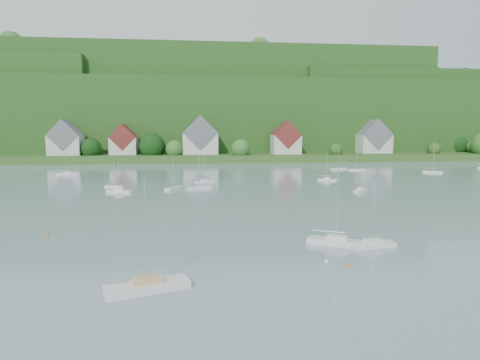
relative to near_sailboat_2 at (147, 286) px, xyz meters
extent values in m
cube|color=#2F5821|center=(1.40, 171.08, 1.02)|extent=(600.00, 60.00, 3.00)
cube|color=#174415|center=(1.40, 246.08, 19.52)|extent=(620.00, 160.00, 40.00)
cube|color=#174415|center=(11.40, 241.08, 27.52)|extent=(240.00, 130.00, 60.00)
cube|color=#174415|center=(161.40, 226.08, 21.52)|extent=(200.00, 110.00, 48.00)
sphere|color=black|center=(140.75, 169.02, 5.92)|extent=(10.46, 10.46, 10.46)
sphere|color=#214916|center=(119.83, 155.98, 4.61)|extent=(6.45, 6.45, 6.45)
sphere|color=#2E6425|center=(-5.40, 154.96, 5.18)|extent=(8.19, 8.19, 8.19)
sphere|color=#2E6425|center=(-50.56, 157.15, 4.63)|extent=(6.49, 6.49, 6.49)
sphere|color=#2E6425|center=(48.25, 163.17, 6.47)|extent=(12.16, 12.16, 12.16)
sphere|color=#2E6425|center=(24.39, 151.02, 5.36)|extent=(8.73, 8.73, 8.73)
sphere|color=black|center=(-42.48, 156.94, 5.55)|extent=(9.32, 9.32, 9.32)
sphere|color=#214916|center=(69.24, 152.77, 4.55)|extent=(6.24, 6.24, 6.24)
sphere|color=black|center=(90.82, 165.62, 5.17)|extent=(8.16, 8.16, 8.16)
sphere|color=#2E6425|center=(146.17, 163.40, 5.15)|extent=(8.09, 8.09, 8.09)
sphere|color=black|center=(-15.60, 157.44, 6.39)|extent=(11.92, 11.92, 11.92)
sphere|color=#214916|center=(-82.87, 234.22, 51.32)|extent=(10.29, 10.29, 10.29)
sphere|color=black|center=(-66.77, 222.47, 50.77)|extent=(7.18, 7.18, 7.18)
sphere|color=#214916|center=(40.89, 226.11, 59.76)|extent=(12.83, 12.83, 12.83)
sphere|color=#2E6425|center=(-38.53, 213.26, 58.95)|extent=(8.18, 8.18, 8.18)
sphere|color=#214916|center=(2.51, 250.73, 59.75)|extent=(12.73, 12.73, 12.73)
sphere|color=#214916|center=(84.79, 215.62, 59.53)|extent=(11.50, 11.50, 11.50)
sphere|color=#214916|center=(62.11, 245.97, 60.08)|extent=(14.65, 14.65, 14.65)
sphere|color=#2E6425|center=(40.65, 202.37, 59.61)|extent=(11.95, 11.95, 11.95)
sphere|color=#214916|center=(120.84, 209.66, 59.23)|extent=(9.76, 9.76, 9.76)
sphere|color=#2E6425|center=(-45.74, 245.38, 58.75)|extent=(7.07, 7.07, 7.07)
sphere|color=black|center=(-2.07, 214.39, 58.96)|extent=(8.21, 8.21, 8.21)
sphere|color=#2E6425|center=(-21.42, 238.18, 59.66)|extent=(12.24, 12.24, 12.24)
sphere|color=#2E6425|center=(115.91, 214.06, 59.09)|extent=(9.00, 9.00, 9.00)
sphere|color=#2E6425|center=(-94.10, 206.98, 59.91)|extent=(13.65, 13.65, 13.65)
sphere|color=#214916|center=(102.43, 229.05, 58.92)|extent=(8.03, 8.03, 8.03)
sphere|color=#2E6425|center=(178.04, 229.39, 47.18)|extent=(9.52, 9.52, 9.52)
sphere|color=#2E6425|center=(101.88, 229.44, 48.14)|extent=(14.97, 14.97, 14.97)
sphere|color=black|center=(163.31, 199.94, 46.83)|extent=(7.52, 7.52, 7.52)
sphere|color=#214916|center=(80.07, 226.90, 47.23)|extent=(9.78, 9.78, 9.78)
sphere|color=#214916|center=(121.08, 225.79, 47.62)|extent=(12.02, 12.02, 12.02)
sphere|color=black|center=(139.30, 207.10, 47.54)|extent=(11.57, 11.57, 11.57)
sphere|color=#214916|center=(123.83, 193.82, 47.73)|extent=(12.65, 12.65, 12.65)
sphere|color=#2E6425|center=(144.04, 199.45, 46.97)|extent=(8.28, 8.28, 8.28)
sphere|color=black|center=(169.30, 235.39, 46.83)|extent=(7.47, 7.47, 7.47)
sphere|color=#2E6425|center=(100.54, 218.31, 47.18)|extent=(9.48, 9.48, 9.48)
sphere|color=black|center=(190.83, 242.30, 40.99)|extent=(8.43, 8.43, 8.43)
sphere|color=#214916|center=(-38.58, 233.22, 41.62)|extent=(12.01, 12.01, 12.01)
sphere|color=black|center=(183.46, 215.76, 41.89)|extent=(13.54, 13.54, 13.54)
sphere|color=black|center=(120.07, 223.43, 42.16)|extent=(15.08, 15.08, 15.08)
sphere|color=#2E6425|center=(109.80, 239.10, 42.32)|extent=(15.99, 15.99, 15.99)
sphere|color=black|center=(-2.31, 243.29, 42.27)|extent=(15.72, 15.72, 15.72)
sphere|color=#2E6425|center=(219.80, 272.58, 42.00)|extent=(14.17, 14.17, 14.17)
sphere|color=#214916|center=(12.28, 239.00, 41.36)|extent=(10.54, 10.54, 10.54)
cube|color=beige|center=(-53.60, 158.08, 7.02)|extent=(14.00, 10.00, 9.00)
cube|color=slate|center=(-53.60, 158.08, 11.52)|extent=(14.00, 10.40, 14.00)
cube|color=beige|center=(-28.60, 160.08, 6.52)|extent=(12.00, 9.00, 8.00)
cube|color=maroon|center=(-28.60, 160.08, 10.52)|extent=(12.00, 9.36, 12.00)
cube|color=beige|center=(6.40, 159.08, 7.52)|extent=(16.00, 11.00, 10.00)
cube|color=slate|center=(6.40, 159.08, 12.52)|extent=(16.00, 11.44, 16.00)
cube|color=beige|center=(46.40, 157.08, 7.02)|extent=(13.00, 10.00, 9.00)
cube|color=maroon|center=(46.40, 157.08, 11.52)|extent=(13.00, 10.40, 13.00)
cube|color=beige|center=(91.40, 161.08, 7.02)|extent=(15.00, 10.00, 9.00)
cube|color=slate|center=(91.40, 161.08, 11.52)|extent=(15.00, 10.40, 15.00)
cube|color=silver|center=(0.00, 0.00, -0.13)|extent=(7.38, 4.22, 0.71)
cube|color=tan|center=(0.00, 0.00, 0.48)|extent=(2.81, 2.14, 0.50)
cylinder|color=silver|center=(0.00, 0.00, 4.68)|extent=(0.10, 0.10, 8.90)
cylinder|color=silver|center=(-1.01, -0.35, 1.13)|extent=(3.73, 1.36, 0.08)
cube|color=silver|center=(24.74, 10.79, -0.20)|extent=(5.80, 2.65, 0.56)
cube|color=silver|center=(24.74, 10.79, 0.33)|extent=(2.14, 1.47, 0.50)
cylinder|color=silver|center=(24.74, 10.79, 3.57)|extent=(0.10, 0.10, 6.99)
cylinder|color=silver|center=(23.92, 10.63, 0.98)|extent=(3.03, 0.69, 0.08)
cube|color=silver|center=(20.88, 12.20, -0.14)|extent=(7.01, 4.98, 0.69)
cube|color=silver|center=(20.88, 12.20, 0.46)|extent=(2.77, 2.34, 0.50)
cylinder|color=silver|center=(20.88, 12.20, 4.53)|extent=(0.10, 0.10, 8.64)
cylinder|color=silver|center=(19.96, 12.70, 1.11)|extent=(3.39, 1.87, 0.08)
sphere|color=silver|center=(17.57, 5.79, -0.48)|extent=(0.50, 0.50, 0.50)
sphere|color=orange|center=(19.41, 4.50, -0.48)|extent=(0.38, 0.38, 0.38)
sphere|color=orange|center=(-0.16, 26.12, -0.48)|extent=(0.38, 0.38, 0.38)
sphere|color=orange|center=(-15.33, 20.92, -0.48)|extent=(0.43, 0.43, 0.43)
cube|color=silver|center=(4.89, 62.76, -0.19)|extent=(6.15, 3.55, 0.59)
cylinder|color=silver|center=(4.89, 62.76, 3.82)|extent=(0.10, 0.10, 7.42)
cylinder|color=silver|center=(4.05, 62.46, 1.01)|extent=(3.10, 1.17, 0.08)
cube|color=silver|center=(-36.03, 98.96, -0.16)|extent=(6.69, 3.70, 0.65)
cube|color=silver|center=(-36.03, 98.96, 0.41)|extent=(2.54, 1.90, 0.50)
cylinder|color=silver|center=(-36.03, 98.96, 4.19)|extent=(0.10, 0.10, 8.06)
cylinder|color=silver|center=(-36.95, 98.66, 1.06)|extent=(3.40, 1.16, 0.08)
cube|color=silver|center=(55.06, 108.33, -0.18)|extent=(6.37, 3.30, 0.61)
cylinder|color=silver|center=(55.06, 108.33, 3.96)|extent=(0.10, 0.10, 7.67)
cylinder|color=silver|center=(54.17, 108.08, 1.03)|extent=(3.27, 0.98, 0.08)
cube|color=silver|center=(41.34, 55.12, -0.25)|extent=(4.31, 4.17, 0.47)
cube|color=silver|center=(41.34, 55.12, 0.24)|extent=(1.82, 1.80, 0.50)
cylinder|color=silver|center=(41.34, 55.12, 2.92)|extent=(0.10, 0.10, 5.86)
cylinder|color=silver|center=(40.83, 54.63, 0.89)|extent=(1.93, 1.83, 0.08)
cube|color=silver|center=(-15.67, 68.22, -0.25)|extent=(4.83, 2.53, 0.46)
cylinder|color=silver|center=(-15.67, 68.22, 2.89)|extent=(0.10, 0.10, 5.81)
cylinder|color=silver|center=(-16.34, 68.41, 0.88)|extent=(2.48, 0.78, 0.08)
cube|color=silver|center=(-1.10, 62.88, -0.20)|extent=(4.17, 5.61, 0.56)
cylinder|color=silver|center=(-1.10, 62.88, 3.57)|extent=(0.10, 0.10, 6.98)
cylinder|color=silver|center=(-1.52, 62.16, 0.98)|extent=(1.62, 2.69, 0.08)
cube|color=silver|center=(6.29, 74.66, -0.23)|extent=(5.30, 3.13, 0.51)
cube|color=silver|center=(6.29, 74.66, 0.28)|extent=(2.03, 1.57, 0.50)
cylinder|color=silver|center=(6.29, 74.66, 3.23)|extent=(0.10, 0.10, 6.41)
cylinder|color=silver|center=(5.57, 74.39, 0.93)|extent=(2.67, 1.06, 0.08)
cube|color=silver|center=(-12.72, 58.63, -0.19)|extent=(6.07, 3.39, 0.59)
cube|color=silver|center=(-12.72, 58.63, 0.35)|extent=(2.31, 1.73, 0.50)
cylinder|color=silver|center=(-12.72, 58.63, 3.76)|extent=(0.10, 0.10, 7.32)
cylinder|color=silver|center=(-13.56, 58.91, 1.00)|extent=(3.08, 1.09, 0.08)
cube|color=silver|center=(60.04, 104.11, -0.20)|extent=(5.70, 1.62, 0.57)
cylinder|color=silver|center=(60.04, 104.11, 3.65)|extent=(0.10, 0.10, 7.12)
cylinder|color=silver|center=(59.19, 104.11, 0.99)|extent=(3.13, 0.09, 0.08)
cube|color=silver|center=(81.94, 93.53, -0.18)|extent=(5.72, 5.12, 0.60)
cylinder|color=silver|center=(81.94, 93.53, 3.88)|extent=(0.10, 0.10, 7.52)
cylinder|color=silver|center=(81.24, 94.10, 1.02)|extent=(2.61, 2.16, 0.08)
cube|color=silver|center=(40.12, 75.57, -0.22)|extent=(5.38, 2.57, 0.52)
cube|color=silver|center=(40.12, 75.57, 0.29)|extent=(2.00, 1.40, 0.50)
cylinder|color=silver|center=(40.12, 75.57, 3.28)|extent=(0.10, 0.10, 6.48)
cylinder|color=silver|center=(39.36, 75.74, 0.94)|extent=(2.80, 0.71, 0.08)
camera|label=1|loc=(4.24, -34.51, 13.03)|focal=30.95mm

